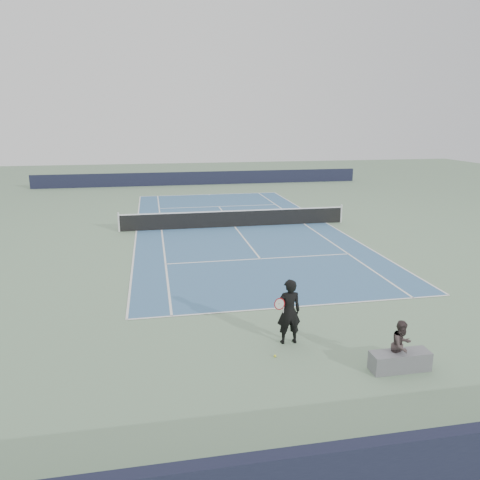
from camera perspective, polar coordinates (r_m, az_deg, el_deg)
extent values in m
plane|color=gray|center=(26.62, -0.64, 1.61)|extent=(80.00, 80.00, 0.00)
cube|color=#3C658E|center=(26.62, -0.64, 1.62)|extent=(10.97, 23.77, 0.01)
cylinder|color=silver|center=(26.18, -14.58, 2.11)|extent=(0.10, 0.10, 1.07)
cylinder|color=silver|center=(28.31, 12.23, 3.17)|extent=(0.10, 0.10, 1.07)
cube|color=black|center=(26.52, -0.65, 2.58)|extent=(12.80, 0.03, 0.90)
cube|color=white|center=(26.42, -0.65, 3.57)|extent=(12.80, 0.04, 0.06)
cube|color=black|center=(43.99, -4.77, 7.52)|extent=(30.00, 0.25, 1.20)
cube|color=black|center=(9.03, 24.25, -23.50)|extent=(30.00, 0.25, 1.20)
imported|color=black|center=(12.87, 5.97, -8.66)|extent=(0.70, 0.51, 1.84)
torus|color=maroon|center=(12.65, 4.84, -7.77)|extent=(0.34, 0.18, 0.36)
cylinder|color=white|center=(12.65, 4.84, -7.77)|extent=(0.29, 0.14, 0.32)
cylinder|color=white|center=(12.81, 5.30, -8.75)|extent=(0.08, 0.13, 0.27)
sphere|color=yellow|center=(12.48, 4.29, -13.91)|extent=(0.07, 0.07, 0.07)
cube|color=slate|center=(12.44, 18.91, -13.77)|extent=(1.55, 0.98, 0.47)
imported|color=#3E3232|center=(12.25, 19.07, -12.04)|extent=(0.75, 0.67, 1.26)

